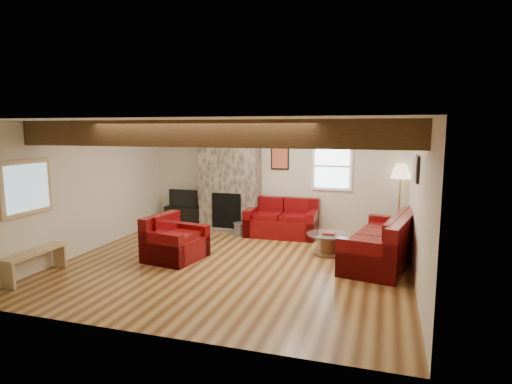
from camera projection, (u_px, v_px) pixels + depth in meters
room at (234, 195)px, 7.39m from camera, size 8.00×8.00×8.00m
oak_beam at (203, 134)px, 6.05m from camera, size 6.00×0.36×0.38m
chimney_breast at (230, 178)px, 10.04m from camera, size 1.40×0.67×2.50m
back_window at (332, 166)px, 9.51m from camera, size 0.90×0.08×1.10m
hatch_window at (26, 188)px, 6.80m from camera, size 0.08×1.00×0.90m
ceiling_dome at (296, 125)px, 7.80m from camera, size 0.40×0.40×0.18m
artwork_back at (280, 158)px, 9.84m from camera, size 0.42×0.06×0.52m
artwork_right at (416, 169)px, 6.73m from camera, size 0.06×0.55×0.42m
sofa_three at (382, 238)px, 7.61m from camera, size 1.39×2.43×0.88m
loveseat at (282, 217)px, 9.52m from camera, size 1.58×0.93×0.83m
armchair_red at (175, 238)px, 7.80m from camera, size 1.02×1.12×0.81m
coffee_table at (328, 244)px, 8.13m from camera, size 0.82×0.82×0.43m
tv_cabinet at (185, 216)px, 10.57m from camera, size 0.95×0.38×0.48m
television at (185, 198)px, 10.50m from camera, size 0.74×0.10×0.43m
floor_lamp at (401, 176)px, 8.94m from camera, size 0.42×0.42×1.64m
pine_bench at (35, 264)px, 6.88m from camera, size 0.27×1.16×0.44m
coal_bucket at (240, 229)px, 9.61m from camera, size 0.31×0.31×0.29m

